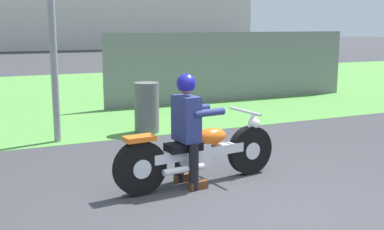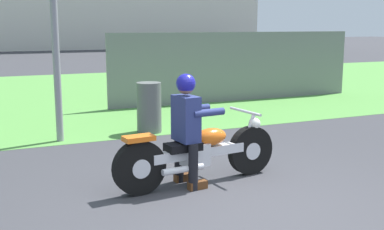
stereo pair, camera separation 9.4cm
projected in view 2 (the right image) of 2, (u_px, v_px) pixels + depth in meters
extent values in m
plane|color=#38383D|center=(257.00, 213.00, 5.21)|extent=(120.00, 120.00, 0.00)
cube|color=#549342|center=(77.00, 94.00, 14.09)|extent=(60.00, 12.00, 0.01)
cylinder|color=black|center=(250.00, 150.00, 6.52)|extent=(0.66, 0.19, 0.65)
cylinder|color=silver|center=(250.00, 150.00, 6.52)|extent=(0.24, 0.16, 0.23)
cylinder|color=black|center=(139.00, 168.00, 5.72)|extent=(0.66, 0.19, 0.65)
cylinder|color=silver|center=(139.00, 168.00, 5.72)|extent=(0.24, 0.16, 0.23)
cube|color=silver|center=(198.00, 152.00, 6.10)|extent=(1.30, 0.27, 0.12)
cube|color=silver|center=(195.00, 154.00, 6.08)|extent=(0.34, 0.27, 0.28)
ellipsoid|color=orange|center=(211.00, 137.00, 6.16)|extent=(0.46, 0.28, 0.22)
cube|color=black|center=(183.00, 147.00, 5.98)|extent=(0.46, 0.28, 0.10)
cube|color=orange|center=(139.00, 138.00, 5.66)|extent=(0.38, 0.24, 0.06)
cylinder|color=silver|center=(248.00, 133.00, 6.45)|extent=(0.26, 0.08, 0.53)
cylinder|color=silver|center=(245.00, 111.00, 6.37)|extent=(0.10, 0.66, 0.04)
sphere|color=white|center=(255.00, 124.00, 6.48)|extent=(0.16, 0.16, 0.16)
cylinder|color=silver|center=(183.00, 169.00, 5.86)|extent=(0.56, 0.14, 0.08)
cylinder|color=black|center=(179.00, 160.00, 6.19)|extent=(0.12, 0.12, 0.58)
cube|color=#593319|center=(183.00, 177.00, 6.26)|extent=(0.25, 0.12, 0.10)
cylinder|color=black|center=(193.00, 167.00, 5.88)|extent=(0.12, 0.12, 0.58)
cube|color=#593319|center=(197.00, 185.00, 5.96)|extent=(0.25, 0.12, 0.10)
cube|color=navy|center=(186.00, 119.00, 5.93)|extent=(0.26, 0.40, 0.56)
cylinder|color=navy|center=(194.00, 108.00, 6.17)|extent=(0.43, 0.13, 0.09)
cylinder|color=navy|center=(209.00, 113.00, 5.88)|extent=(0.43, 0.13, 0.09)
sphere|color=#996B4C|center=(186.00, 86.00, 5.86)|extent=(0.20, 0.20, 0.20)
sphere|color=navy|center=(186.00, 83.00, 5.85)|extent=(0.24, 0.24, 0.24)
cylinder|color=#595E5B|center=(149.00, 108.00, 9.04)|extent=(0.46, 0.46, 0.94)
cube|color=slate|center=(238.00, 67.00, 12.77)|extent=(7.00, 0.06, 1.80)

